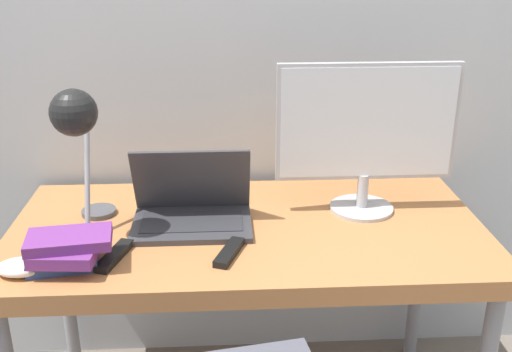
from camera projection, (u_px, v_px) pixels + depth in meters
wall_back at (241, 29)px, 2.06m from camera, size 8.00×0.05×2.60m
desk at (248, 245)px, 1.89m from camera, size 1.47×0.73×0.76m
laptop at (192, 209)px, 1.85m from camera, size 0.37×0.24×0.24m
monitor at (367, 131)px, 1.87m from camera, size 0.57×0.21×0.48m
desk_lamp at (76, 124)px, 1.66m from camera, size 0.13×0.29×0.45m
book_stack at (67, 249)px, 1.61m from camera, size 0.25×0.19×0.10m
tv_remote at (229, 252)px, 1.68m from camera, size 0.09×0.16×0.02m
media_remote at (114, 256)px, 1.66m from camera, size 0.09×0.17×0.02m
game_controller at (22, 267)px, 1.59m from camera, size 0.13×0.09×0.04m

